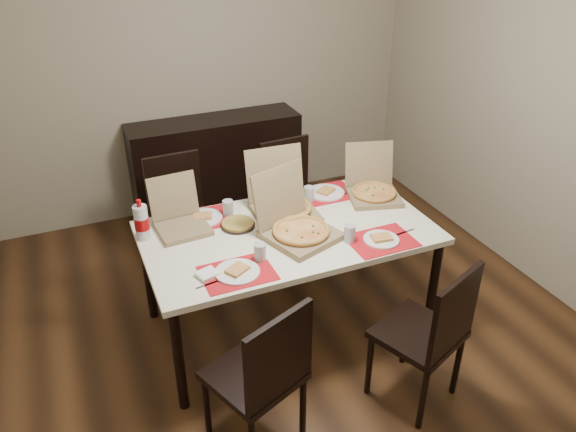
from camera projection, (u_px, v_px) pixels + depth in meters
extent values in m
cube|color=#462A15|center=(296.00, 326.00, 3.87)|extent=(3.80, 4.00, 0.02)
cube|color=gray|center=(203.00, 67.00, 4.84)|extent=(3.80, 0.02, 2.60)
cube|color=gray|center=(549.00, 108.00, 3.88)|extent=(0.02, 4.00, 2.60)
cube|color=black|center=(217.00, 167.00, 5.07)|extent=(1.50, 0.40, 0.90)
cube|color=white|center=(288.00, 233.00, 3.53)|extent=(1.80, 1.00, 0.04)
cylinder|color=black|center=(179.00, 360.00, 3.08)|extent=(0.06, 0.06, 0.71)
cylinder|color=black|center=(433.00, 288.00, 3.65)|extent=(0.06, 0.06, 0.71)
cylinder|color=black|center=(148.00, 274.00, 3.78)|extent=(0.06, 0.06, 0.71)
cylinder|color=black|center=(365.00, 225.00, 4.36)|extent=(0.06, 0.06, 0.71)
cube|color=black|center=(254.00, 375.00, 2.85)|extent=(0.55, 0.55, 0.04)
cube|color=black|center=(279.00, 357.00, 2.61)|extent=(0.40, 0.19, 0.46)
cylinder|color=black|center=(303.00, 407.00, 2.97)|extent=(0.04, 0.04, 0.43)
cylinder|color=black|center=(207.00, 408.00, 2.97)|extent=(0.04, 0.04, 0.43)
cylinder|color=black|center=(257.00, 372.00, 3.19)|extent=(0.04, 0.04, 0.43)
cube|color=black|center=(418.00, 334.00, 3.13)|extent=(0.55, 0.55, 0.04)
cube|color=black|center=(455.00, 314.00, 2.89)|extent=(0.40, 0.19, 0.46)
cylinder|color=black|center=(423.00, 399.00, 3.02)|extent=(0.04, 0.04, 0.43)
cylinder|color=black|center=(457.00, 365.00, 3.24)|extent=(0.04, 0.04, 0.43)
cylinder|color=black|center=(369.00, 365.00, 3.24)|extent=(0.04, 0.04, 0.43)
cylinder|color=black|center=(405.00, 335.00, 3.46)|extent=(0.04, 0.04, 0.43)
cube|color=black|center=(183.00, 223.00, 4.20)|extent=(0.44, 0.44, 0.04)
cube|color=black|center=(173.00, 183.00, 4.22)|extent=(0.42, 0.05, 0.46)
cylinder|color=black|center=(202.00, 233.00, 4.52)|extent=(0.04, 0.04, 0.43)
cylinder|color=black|center=(157.00, 243.00, 4.39)|extent=(0.04, 0.04, 0.43)
cylinder|color=black|center=(216.00, 255.00, 4.24)|extent=(0.04, 0.04, 0.43)
cylinder|color=black|center=(169.00, 267.00, 4.11)|extent=(0.04, 0.04, 0.43)
cube|color=black|center=(295.00, 204.00, 4.46)|extent=(0.45, 0.45, 0.04)
cube|color=black|center=(284.00, 166.00, 4.48)|extent=(0.42, 0.06, 0.46)
cylinder|color=black|center=(304.00, 214.00, 4.79)|extent=(0.04, 0.04, 0.43)
cylinder|color=black|center=(266.00, 224.00, 4.64)|extent=(0.04, 0.04, 0.43)
cylinder|color=black|center=(326.00, 234.00, 4.51)|extent=(0.04, 0.04, 0.43)
cylinder|color=black|center=(286.00, 245.00, 4.37)|extent=(0.04, 0.04, 0.43)
cube|color=red|center=(238.00, 273.00, 3.11)|extent=(0.40, 0.30, 0.00)
cylinder|color=white|center=(237.00, 272.00, 3.11)|extent=(0.25, 0.25, 0.01)
cube|color=#E2D071|center=(237.00, 270.00, 3.10)|extent=(0.15, 0.14, 0.02)
cylinder|color=#A7A9B2|center=(260.00, 252.00, 3.20)|extent=(0.07, 0.07, 0.11)
cube|color=#B2B2B7|center=(213.00, 283.00, 3.03)|extent=(0.20, 0.04, 0.00)
cube|color=white|center=(207.00, 274.00, 3.09)|extent=(0.13, 0.13, 0.02)
cube|color=red|center=(381.00, 241.00, 3.41)|extent=(0.40, 0.30, 0.00)
cylinder|color=white|center=(381.00, 240.00, 3.40)|extent=(0.22, 0.22, 0.01)
cube|color=#E2D071|center=(381.00, 237.00, 3.40)|extent=(0.13, 0.11, 0.02)
cylinder|color=#A7A9B2|center=(350.00, 233.00, 3.38)|extent=(0.07, 0.07, 0.11)
cube|color=#B2B2B7|center=(402.00, 233.00, 3.48)|extent=(0.20, 0.04, 0.00)
cube|color=red|center=(203.00, 219.00, 3.64)|extent=(0.40, 0.30, 0.00)
cylinder|color=white|center=(203.00, 218.00, 3.63)|extent=(0.25, 0.25, 0.01)
cube|color=#E2D071|center=(203.00, 216.00, 3.63)|extent=(0.14, 0.12, 0.02)
cylinder|color=#A7A9B2|center=(228.00, 208.00, 3.65)|extent=(0.07, 0.07, 0.11)
cube|color=#B2B2B7|center=(179.00, 225.00, 3.57)|extent=(0.20, 0.04, 0.00)
cube|color=white|center=(177.00, 219.00, 3.61)|extent=(0.13, 0.13, 0.02)
cube|color=red|center=(326.00, 194.00, 3.95)|extent=(0.40, 0.30, 0.00)
cylinder|color=white|center=(326.00, 193.00, 3.95)|extent=(0.26, 0.26, 0.01)
cube|color=#E2D071|center=(326.00, 191.00, 3.94)|extent=(0.15, 0.14, 0.02)
cylinder|color=#A7A9B2|center=(309.00, 194.00, 3.83)|extent=(0.07, 0.07, 0.11)
cube|color=#B2B2B7|center=(352.00, 192.00, 3.98)|extent=(0.20, 0.04, 0.00)
cube|color=white|center=(286.00, 231.00, 3.50)|extent=(0.16, 0.16, 0.02)
cube|color=olive|center=(301.00, 235.00, 3.43)|extent=(0.50, 0.50, 0.04)
cube|color=olive|center=(279.00, 195.00, 3.46)|extent=(0.40, 0.21, 0.35)
cylinder|color=#E2D071|center=(301.00, 231.00, 3.42)|extent=(0.43, 0.43, 0.02)
cube|color=olive|center=(374.00, 196.00, 3.89)|extent=(0.42, 0.42, 0.03)
cube|color=olive|center=(369.00, 163.00, 3.95)|extent=(0.35, 0.16, 0.31)
cylinder|color=#E2D071|center=(374.00, 193.00, 3.87)|extent=(0.36, 0.36, 0.02)
cube|color=olive|center=(183.00, 228.00, 3.51)|extent=(0.33, 0.33, 0.03)
cube|color=olive|center=(173.00, 196.00, 3.55)|extent=(0.31, 0.09, 0.28)
cube|color=olive|center=(285.00, 213.00, 3.68)|extent=(0.41, 0.41, 0.04)
cube|color=olive|center=(275.00, 173.00, 3.74)|extent=(0.40, 0.10, 0.35)
cylinder|color=#E2D071|center=(285.00, 209.00, 3.66)|extent=(0.35, 0.35, 0.02)
cylinder|color=black|center=(238.00, 225.00, 3.56)|extent=(0.22, 0.22, 0.01)
cylinder|color=#B29A44|center=(238.00, 223.00, 3.55)|extent=(0.20, 0.20, 0.02)
imported|color=white|center=(306.00, 213.00, 3.67)|extent=(0.16, 0.16, 0.03)
cylinder|color=silver|center=(142.00, 222.00, 3.38)|extent=(0.09, 0.09, 0.22)
cylinder|color=#9A070A|center=(142.00, 223.00, 3.38)|extent=(0.09, 0.09, 0.08)
cylinder|color=#9A070A|center=(139.00, 203.00, 3.32)|extent=(0.03, 0.03, 0.04)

